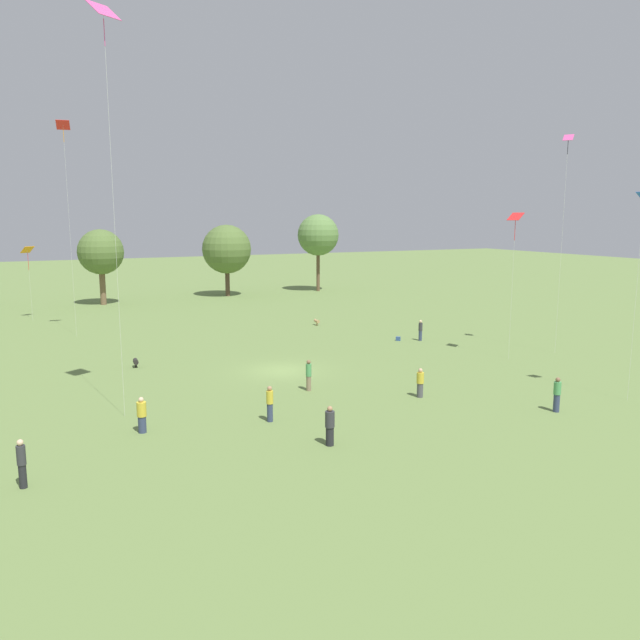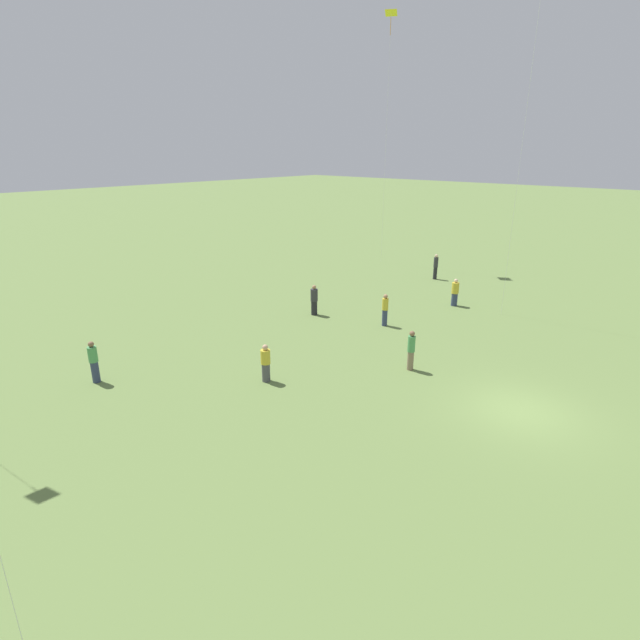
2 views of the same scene
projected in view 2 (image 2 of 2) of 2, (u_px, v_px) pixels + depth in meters
ground_plane at (520, 411)px, 18.74m from camera, size 240.00×240.00×0.00m
person_0 at (314, 300)px, 29.25m from camera, size 0.51×0.51×1.81m
person_2 at (455, 293)px, 30.96m from camera, size 0.58×0.58×1.72m
person_3 at (266, 363)px, 20.88m from camera, size 0.52×0.52×1.66m
person_4 at (94, 362)px, 20.77m from camera, size 0.51×0.51×1.83m
person_5 at (385, 310)px, 27.43m from camera, size 0.47×0.47×1.81m
person_7 at (436, 267)px, 37.18m from camera, size 0.45×0.45×1.89m
person_8 at (411, 350)px, 21.94m from camera, size 0.36×0.36×1.83m
kite_0 at (390, 31)px, 37.39m from camera, size 1.17×1.18×18.98m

